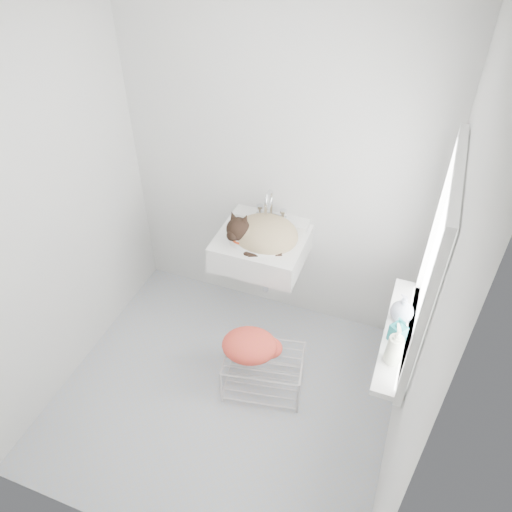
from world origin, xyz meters
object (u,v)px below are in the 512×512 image
(cat, at_px, (262,234))
(wire_rack, at_px, (263,372))
(bottle_a, at_px, (391,361))
(bottle_c, at_px, (400,319))
(sink, at_px, (262,237))
(bottle_b, at_px, (395,340))

(cat, height_order, wire_rack, cat)
(wire_rack, relative_size, bottle_a, 2.48)
(bottle_c, bearing_deg, bottle_a, -90.00)
(bottle_a, distance_m, bottle_c, 0.32)
(sink, relative_size, bottle_c, 3.60)
(wire_rack, bearing_deg, bottle_a, -14.20)
(cat, height_order, bottle_b, cat)
(bottle_c, bearing_deg, sink, 156.46)
(sink, distance_m, bottle_a, 1.26)
(cat, xyz_separation_m, bottle_c, (0.99, -0.42, -0.04))
(sink, height_order, cat, cat)
(bottle_c, bearing_deg, cat, 157.08)
(cat, xyz_separation_m, bottle_b, (0.99, -0.59, -0.04))
(bottle_a, relative_size, bottle_b, 1.23)
(sink, bearing_deg, cat, -56.94)
(sink, relative_size, wire_rack, 1.18)
(wire_rack, height_order, bottle_a, bottle_a)
(bottle_a, bearing_deg, sink, 142.96)
(sink, distance_m, bottle_b, 1.18)
(bottle_a, bearing_deg, bottle_c, 90.00)
(wire_rack, relative_size, bottle_b, 3.06)
(wire_rack, xyz_separation_m, bottle_c, (0.78, 0.12, 0.70))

